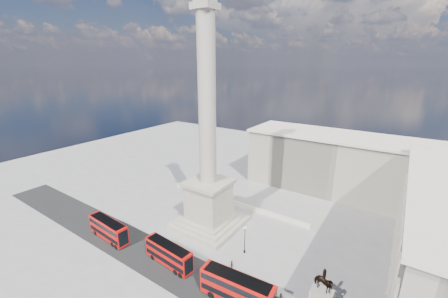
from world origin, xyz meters
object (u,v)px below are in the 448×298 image
red_bus_b (169,254)px  red_bus_c (237,289)px  victorian_lamp (245,238)px  nelsons_column (208,172)px  red_bus_a (109,229)px  pedestrian_crossing (232,265)px

red_bus_b → red_bus_c: (14.74, -0.28, 0.31)m
red_bus_b → victorian_lamp: victorian_lamp is taller
nelsons_column → red_bus_c: nelsons_column is taller
red_bus_a → pedestrian_crossing: red_bus_a is taller
red_bus_c → victorian_lamp: 11.99m
red_bus_a → nelsons_column: bearing=52.3°
red_bus_b → pedestrian_crossing: bearing=32.3°
victorian_lamp → pedestrian_crossing: (0.36, -5.15, -2.52)m
red_bus_a → pedestrian_crossing: bearing=18.0°
nelsons_column → red_bus_a: (-14.08, -16.18, -10.63)m
red_bus_c → victorian_lamp: victorian_lamp is taller
red_bus_b → pedestrian_crossing: size_ratio=6.11×
nelsons_column → red_bus_c: size_ratio=4.17×
red_bus_b → victorian_lamp: (9.78, 10.60, 1.18)m
red_bus_a → red_bus_b: (16.05, 1.42, -0.09)m
red_bus_b → pedestrian_crossing: 11.58m
nelsons_column → red_bus_b: size_ratio=4.76×
nelsons_column → pedestrian_crossing: bearing=-37.6°
pedestrian_crossing → red_bus_c: bearing=168.0°
red_bus_b → victorian_lamp: size_ratio=1.83×
nelsons_column → pedestrian_crossing: (12.10, -9.31, -12.06)m
nelsons_column → pedestrian_crossing: 19.46m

